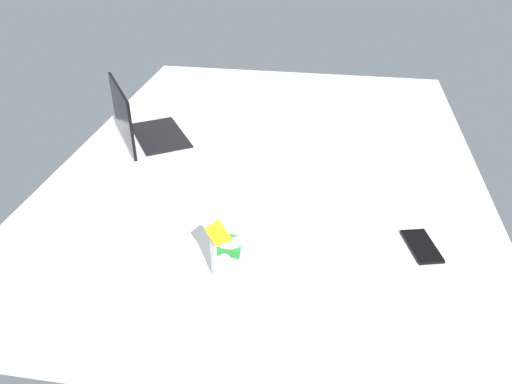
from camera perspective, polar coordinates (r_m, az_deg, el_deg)
bed_mattress at (r=181.99cm, az=1.89°, el=2.03°), size 180.00×140.00×18.00cm
laptop at (r=187.10cm, az=-12.42°, el=6.76°), size 40.21×37.30×23.00cm
snack_cup at (r=120.68cm, az=-3.19°, el=-6.89°), size 9.42×10.13×14.47cm
cell_phone at (r=138.53cm, az=18.52°, el=-5.92°), size 15.28×10.18×0.80cm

